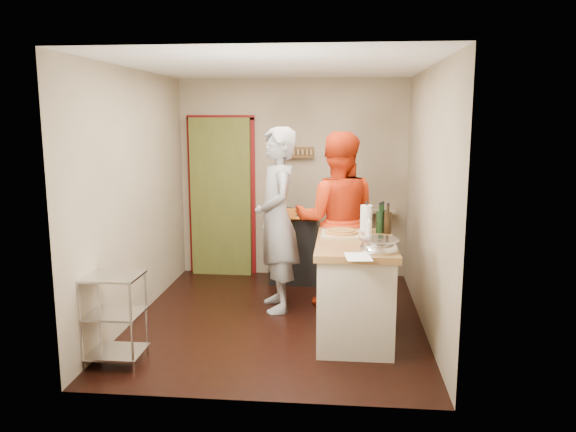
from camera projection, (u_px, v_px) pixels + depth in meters
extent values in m
plane|color=black|center=(278.00, 319.00, 5.95)|extent=(3.50, 3.50, 0.00)
cube|color=tan|center=(293.00, 179.00, 7.43)|extent=(3.00, 0.04, 2.60)
cube|color=#565B23|center=(223.00, 196.00, 7.61)|extent=(0.80, 0.40, 2.10)
cube|color=maroon|center=(192.00, 196.00, 7.59)|extent=(0.06, 0.06, 2.10)
cube|color=maroon|center=(253.00, 197.00, 7.51)|extent=(0.06, 0.06, 2.10)
cube|color=maroon|center=(221.00, 117.00, 7.36)|extent=(0.90, 0.06, 0.06)
cube|color=brown|center=(296.00, 156.00, 7.33)|extent=(0.46, 0.09, 0.03)
cube|color=brown|center=(296.00, 151.00, 7.35)|extent=(0.46, 0.02, 0.12)
cube|color=olive|center=(296.00, 152.00, 7.32)|extent=(0.42, 0.04, 0.07)
cube|color=tan|center=(364.00, 211.00, 7.31)|extent=(0.80, 0.18, 0.04)
cube|color=black|center=(349.00, 201.00, 7.31)|extent=(0.10, 0.14, 0.22)
cube|color=tan|center=(135.00, 195.00, 5.86)|extent=(0.04, 3.50, 2.60)
cube|color=tan|center=(427.00, 200.00, 5.58)|extent=(0.04, 3.50, 2.60)
cube|color=white|center=(277.00, 65.00, 5.49)|extent=(3.00, 3.50, 0.02)
cube|color=black|center=(294.00, 250.00, 7.27)|extent=(0.60, 0.55, 0.80)
cube|color=black|center=(294.00, 218.00, 7.20)|extent=(0.60, 0.55, 0.06)
cube|color=#924815|center=(292.00, 215.00, 6.91)|extent=(0.60, 0.15, 0.17)
cylinder|color=black|center=(284.00, 210.00, 7.32)|extent=(0.26, 0.26, 0.05)
cylinder|color=silver|center=(80.00, 326.00, 4.66)|extent=(0.02, 0.02, 0.80)
cylinder|color=silver|center=(131.00, 327.00, 4.62)|extent=(0.02, 0.02, 0.80)
cylinder|color=silver|center=(99.00, 311.00, 5.02)|extent=(0.02, 0.02, 0.80)
cylinder|color=silver|center=(146.00, 312.00, 4.98)|extent=(0.02, 0.02, 0.80)
cube|color=silver|center=(116.00, 352.00, 4.87)|extent=(0.48, 0.40, 0.02)
cube|color=silver|center=(114.00, 313.00, 4.81)|extent=(0.48, 0.40, 0.02)
cube|color=silver|center=(112.00, 276.00, 4.75)|extent=(0.48, 0.40, 0.02)
cube|color=beige|center=(355.00, 292.00, 5.41)|extent=(0.68, 1.20, 0.89)
cube|color=olive|center=(356.00, 244.00, 5.33)|extent=(0.74, 1.26, 0.06)
cube|color=tan|center=(341.00, 234.00, 5.56)|extent=(0.40, 0.40, 0.02)
cylinder|color=#BF7D3B|center=(341.00, 232.00, 5.55)|extent=(0.32, 0.32, 0.02)
ellipsoid|color=silver|center=(379.00, 245.00, 4.91)|extent=(0.35, 0.35, 0.11)
cylinder|color=white|center=(366.00, 219.00, 5.69)|extent=(0.12, 0.12, 0.28)
cylinder|color=silver|center=(369.00, 230.00, 5.39)|extent=(0.06, 0.06, 0.17)
cube|color=white|center=(358.00, 257.00, 4.71)|extent=(0.24, 0.32, 0.00)
cylinder|color=black|center=(383.00, 216.00, 5.74)|extent=(0.08, 0.08, 0.31)
cylinder|color=black|center=(388.00, 218.00, 5.63)|extent=(0.08, 0.08, 0.31)
cylinder|color=black|center=(380.00, 218.00, 5.66)|extent=(0.08, 0.08, 0.31)
imported|color=#BBBABF|center=(277.00, 220.00, 6.10)|extent=(0.67, 0.84, 2.01)
imported|color=red|center=(337.00, 220.00, 6.22)|extent=(0.96, 0.75, 1.95)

